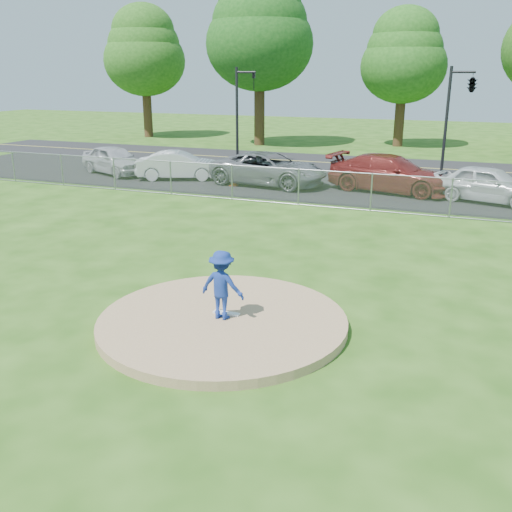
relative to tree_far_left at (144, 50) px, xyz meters
The scene contains 18 objects.
ground 32.60m from the tree_far_left, 46.27° to the right, with size 120.00×120.00×0.00m, color #234D10.
pitchers_mound 40.27m from the tree_far_left, 56.31° to the right, with size 5.40×5.40×0.20m, color #A27E59.
pitching_rubber 40.08m from the tree_far_left, 56.15° to the right, with size 0.60×0.15×0.04m, color white.
chain_link_fence 31.06m from the tree_far_left, 43.67° to the right, with size 40.00×0.06×1.50m, color gray.
parking_lot 28.39m from the tree_far_left, 36.87° to the right, with size 50.00×8.00×0.01m, color black.
street 24.79m from the tree_far_left, 22.25° to the right, with size 60.00×7.00×0.01m, color black.
tree_far_left is the anchor object (origin of this frame).
tree_left 11.24m from the tree_far_left, 10.30° to the right, with size 7.84×7.84×12.53m.
tree_center 21.03m from the tree_far_left, ahead, with size 6.16×6.16×9.84m.
traffic_signal_left 17.60m from the tree_far_left, 39.73° to the right, with size 1.28×0.20×5.60m.
traffic_signal_center 28.31m from the tree_far_left, 22.96° to the right, with size 1.42×2.48×5.60m.
pitcher 40.14m from the tree_far_left, 56.31° to the right, with size 0.98×0.56×1.51m, color navy.
traffic_cone 24.91m from the tree_far_left, 48.80° to the right, with size 0.31×0.31×0.61m, color #DE470B.
parked_car_silver 20.21m from the tree_far_left, 63.99° to the right, with size 1.80×4.47×1.52m, color #B4B4B9.
parked_car_white 22.34m from the tree_far_left, 54.40° to the right, with size 1.51×4.33×1.43m, color silver.
parked_car_gray 25.23m from the tree_far_left, 44.89° to the right, with size 2.62×5.69×1.58m, color slate.
parked_car_darkred 29.21m from the tree_far_left, 35.95° to the right, with size 2.34×5.76×1.67m, color maroon.
parked_car_pearl 33.09m from the tree_far_left, 32.73° to the right, with size 1.81×4.51×1.53m, color silver.
Camera 1 is at (4.79, -10.32, 5.25)m, focal length 40.00 mm.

